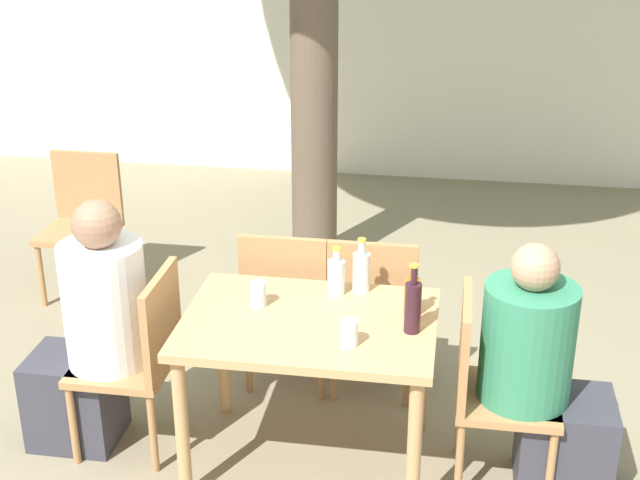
{
  "coord_description": "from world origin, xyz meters",
  "views": [
    {
      "loc": [
        0.59,
        -3.37,
        2.58
      ],
      "look_at": [
        0.0,
        0.3,
        0.99
      ],
      "focal_mm": 50.0,
      "sensor_mm": 36.0,
      "label": 1
    }
  ],
  "objects_px": {
    "dining_table_front": "(309,340)",
    "person_seated_0": "(92,337)",
    "water_bottle_0": "(336,276)",
    "water_bottle_1": "(361,271)",
    "wine_bottle_3": "(413,306)",
    "drinking_glass_0": "(349,333)",
    "drinking_glass_1": "(258,294)",
    "patio_chair_4": "(83,216)",
    "patio_chair_0": "(140,352)",
    "patio_chair_1": "(488,381)",
    "patio_chair_2": "(288,299)",
    "patio_chair_3": "(374,306)",
    "person_seated_1": "(543,382)",
    "amber_bottle_2": "(412,295)"
  },
  "relations": [
    {
      "from": "dining_table_front",
      "to": "person_seated_0",
      "type": "distance_m",
      "value": 1.01
    },
    {
      "from": "person_seated_0",
      "to": "water_bottle_0",
      "type": "xyz_separation_m",
      "value": [
        1.09,
        0.27,
        0.27
      ]
    },
    {
      "from": "water_bottle_1",
      "to": "wine_bottle_3",
      "type": "bearing_deg",
      "value": -53.92
    },
    {
      "from": "drinking_glass_0",
      "to": "drinking_glass_1",
      "type": "relative_size",
      "value": 0.96
    },
    {
      "from": "patio_chair_4",
      "to": "patio_chair_0",
      "type": "bearing_deg",
      "value": -59.0
    },
    {
      "from": "drinking_glass_0",
      "to": "drinking_glass_1",
      "type": "height_order",
      "value": "drinking_glass_1"
    },
    {
      "from": "patio_chair_0",
      "to": "water_bottle_1",
      "type": "height_order",
      "value": "water_bottle_1"
    },
    {
      "from": "dining_table_front",
      "to": "patio_chair_1",
      "type": "xyz_separation_m",
      "value": [
        0.79,
        0.0,
        -0.13
      ]
    },
    {
      "from": "water_bottle_0",
      "to": "patio_chair_1",
      "type": "bearing_deg",
      "value": -20.99
    },
    {
      "from": "patio_chair_2",
      "to": "wine_bottle_3",
      "type": "relative_size",
      "value": 2.87
    },
    {
      "from": "patio_chair_0",
      "to": "patio_chair_3",
      "type": "relative_size",
      "value": 1.0
    },
    {
      "from": "drinking_glass_1",
      "to": "person_seated_1",
      "type": "bearing_deg",
      "value": -4.38
    },
    {
      "from": "patio_chair_4",
      "to": "patio_chair_1",
      "type": "bearing_deg",
      "value": -31.89
    },
    {
      "from": "water_bottle_0",
      "to": "wine_bottle_3",
      "type": "relative_size",
      "value": 0.74
    },
    {
      "from": "dining_table_front",
      "to": "person_seated_1",
      "type": "bearing_deg",
      "value": -0.0
    },
    {
      "from": "patio_chair_2",
      "to": "water_bottle_0",
      "type": "distance_m",
      "value": 0.57
    },
    {
      "from": "dining_table_front",
      "to": "water_bottle_0",
      "type": "xyz_separation_m",
      "value": [
        0.08,
        0.27,
        0.19
      ]
    },
    {
      "from": "dining_table_front",
      "to": "patio_chair_0",
      "type": "height_order",
      "value": "patio_chair_0"
    },
    {
      "from": "patio_chair_0",
      "to": "water_bottle_0",
      "type": "bearing_deg",
      "value": 107.36
    },
    {
      "from": "water_bottle_0",
      "to": "amber_bottle_2",
      "type": "relative_size",
      "value": 0.97
    },
    {
      "from": "patio_chair_0",
      "to": "drinking_glass_1",
      "type": "distance_m",
      "value": 0.62
    },
    {
      "from": "patio_chair_4",
      "to": "person_seated_1",
      "type": "distance_m",
      "value": 3.15
    },
    {
      "from": "dining_table_front",
      "to": "drinking_glass_1",
      "type": "relative_size",
      "value": 9.72
    },
    {
      "from": "amber_bottle_2",
      "to": "wine_bottle_3",
      "type": "distance_m",
      "value": 0.16
    },
    {
      "from": "person_seated_1",
      "to": "amber_bottle_2",
      "type": "distance_m",
      "value": 0.67
    },
    {
      "from": "patio_chair_1",
      "to": "amber_bottle_2",
      "type": "relative_size",
      "value": 3.76
    },
    {
      "from": "person_seated_0",
      "to": "drinking_glass_0",
      "type": "xyz_separation_m",
      "value": [
        1.21,
        -0.19,
        0.23
      ]
    },
    {
      "from": "amber_bottle_2",
      "to": "patio_chair_1",
      "type": "bearing_deg",
      "value": -19.16
    },
    {
      "from": "water_bottle_0",
      "to": "water_bottle_1",
      "type": "bearing_deg",
      "value": 24.79
    },
    {
      "from": "patio_chair_1",
      "to": "person_seated_0",
      "type": "xyz_separation_m",
      "value": [
        -1.8,
        -0.0,
        0.06
      ]
    },
    {
      "from": "patio_chair_2",
      "to": "drinking_glass_1",
      "type": "distance_m",
      "value": 0.61
    },
    {
      "from": "wine_bottle_3",
      "to": "drinking_glass_0",
      "type": "height_order",
      "value": "wine_bottle_3"
    },
    {
      "from": "dining_table_front",
      "to": "patio_chair_4",
      "type": "distance_m",
      "value": 2.33
    },
    {
      "from": "patio_chair_3",
      "to": "wine_bottle_3",
      "type": "height_order",
      "value": "wine_bottle_3"
    },
    {
      "from": "water_bottle_1",
      "to": "drinking_glass_0",
      "type": "distance_m",
      "value": 0.51
    },
    {
      "from": "dining_table_front",
      "to": "patio_chair_3",
      "type": "xyz_separation_m",
      "value": [
        0.22,
        0.63,
        -0.13
      ]
    },
    {
      "from": "patio_chair_3",
      "to": "water_bottle_1",
      "type": "distance_m",
      "value": 0.46
    },
    {
      "from": "patio_chair_4",
      "to": "drinking_glass_1",
      "type": "bearing_deg",
      "value": -44.77
    },
    {
      "from": "person_seated_0",
      "to": "wine_bottle_3",
      "type": "distance_m",
      "value": 1.49
    },
    {
      "from": "patio_chair_3",
      "to": "person_seated_1",
      "type": "xyz_separation_m",
      "value": [
        0.8,
        -0.63,
        0.02
      ]
    },
    {
      "from": "drinking_glass_0",
      "to": "wine_bottle_3",
      "type": "bearing_deg",
      "value": 32.2
    },
    {
      "from": "drinking_glass_1",
      "to": "dining_table_front",
      "type": "bearing_deg",
      "value": -21.37
    },
    {
      "from": "patio_chair_1",
      "to": "person_seated_0",
      "type": "height_order",
      "value": "person_seated_0"
    },
    {
      "from": "dining_table_front",
      "to": "wine_bottle_3",
      "type": "xyz_separation_m",
      "value": [
        0.45,
        -0.03,
        0.22
      ]
    },
    {
      "from": "patio_chair_2",
      "to": "water_bottle_1",
      "type": "relative_size",
      "value": 3.44
    },
    {
      "from": "patio_chair_1",
      "to": "person_seated_1",
      "type": "xyz_separation_m",
      "value": [
        0.23,
        -0.0,
        0.02
      ]
    },
    {
      "from": "dining_table_front",
      "to": "drinking_glass_0",
      "type": "xyz_separation_m",
      "value": [
        0.2,
        -0.19,
        0.16
      ]
    },
    {
      "from": "patio_chair_0",
      "to": "person_seated_0",
      "type": "xyz_separation_m",
      "value": [
        -0.23,
        -0.0,
        0.06
      ]
    },
    {
      "from": "dining_table_front",
      "to": "person_seated_1",
      "type": "height_order",
      "value": "person_seated_1"
    },
    {
      "from": "person_seated_0",
      "to": "wine_bottle_3",
      "type": "bearing_deg",
      "value": 88.67
    }
  ]
}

